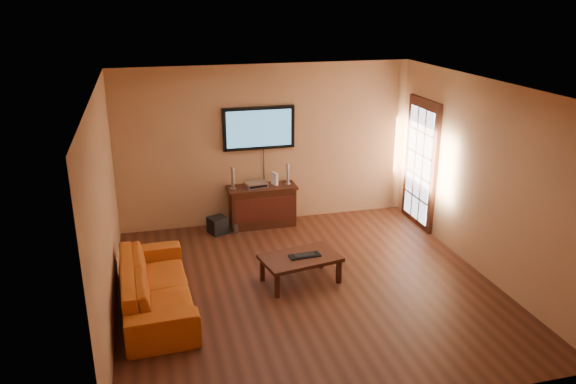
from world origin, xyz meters
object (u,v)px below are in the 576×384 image
object	(u,v)px
speaker_right	(288,175)
keyboard	(305,256)
av_receiver	(256,184)
sofa	(155,278)
media_console	(262,206)
game_console	(275,179)
bottle	(236,229)
television	(259,128)
coffee_table	(300,260)
speaker_left	(233,179)
subwoofer	(218,225)

from	to	relation	value
speaker_right	keyboard	size ratio (longest dim) A/B	0.83
av_receiver	keyboard	distance (m)	2.16
av_receiver	sofa	bearing A→B (deg)	-135.93
keyboard	media_console	bearing A→B (deg)	93.75
speaker_right	sofa	bearing A→B (deg)	-134.89
game_console	av_receiver	bearing A→B (deg)	165.61
speaker_right	bottle	size ratio (longest dim) A/B	1.93
television	keyboard	distance (m)	2.62
television	bottle	bearing A→B (deg)	-137.95
speaker_right	bottle	xyz separation A→B (m)	(-0.95, -0.29, -0.78)
coffee_table	bottle	distance (m)	1.93
media_console	sofa	distance (m)	2.95
speaker_left	speaker_right	xyz separation A→B (m)	(0.94, 0.01, -0.01)
av_receiver	speaker_right	bearing A→B (deg)	-7.77
speaker_right	av_receiver	bearing A→B (deg)	-179.07
coffee_table	keyboard	xyz separation A→B (m)	(0.06, -0.01, 0.06)
keyboard	bottle	bearing A→B (deg)	109.19
television	speaker_left	xyz separation A→B (m)	(-0.49, -0.17, -0.79)
av_receiver	game_console	distance (m)	0.34
game_console	bottle	xyz separation A→B (m)	(-0.73, -0.31, -0.72)
bottle	television	bearing A→B (deg)	42.05
sofa	av_receiver	xyz separation A→B (m)	(1.75, 2.30, 0.33)
speaker_right	game_console	world-z (taller)	speaker_right
coffee_table	sofa	bearing A→B (deg)	-174.23
television	subwoofer	size ratio (longest dim) A/B	4.36
media_console	sofa	world-z (taller)	sofa
media_console	television	xyz separation A→B (m)	(0.00, 0.18, 1.31)
television	game_console	distance (m)	0.89
media_console	av_receiver	world-z (taller)	av_receiver
game_console	television	bearing A→B (deg)	129.10
speaker_left	bottle	bearing A→B (deg)	-92.84
bottle	media_console	bearing A→B (deg)	28.23
sofa	speaker_right	bearing A→B (deg)	-47.04
subwoofer	sofa	bearing A→B (deg)	-138.82
speaker_right	television	bearing A→B (deg)	160.33
coffee_table	sofa	world-z (taller)	sofa
speaker_left	keyboard	size ratio (longest dim) A/B	0.86
media_console	speaker_left	bearing A→B (deg)	178.79
speaker_left	subwoofer	xyz separation A→B (m)	(-0.30, -0.15, -0.74)
television	av_receiver	distance (m)	0.94
media_console	keyboard	size ratio (longest dim) A/B	2.67
television	sofa	distance (m)	3.33
sofa	subwoofer	distance (m)	2.42
coffee_table	av_receiver	xyz separation A→B (m)	(-0.18, 2.11, 0.41)
coffee_table	bottle	xyz separation A→B (m)	(-0.58, 1.83, -0.25)
sofa	subwoofer	world-z (taller)	sofa
subwoofer	keyboard	world-z (taller)	keyboard
media_console	av_receiver	size ratio (longest dim) A/B	3.26
sofa	bottle	xyz separation A→B (m)	(1.35, 2.02, -0.32)
television	speaker_left	size ratio (longest dim) A/B	3.22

